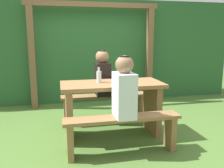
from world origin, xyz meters
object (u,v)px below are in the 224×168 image
at_px(bench_near, 122,127).
at_px(bench_far, 104,102).
at_px(person_black_coat, 102,75).
at_px(picnic_table, 112,100).
at_px(bottle_left, 99,76).
at_px(person_white_shirt, 124,89).
at_px(drinking_glass, 127,79).

relative_size(bench_near, bench_far, 1.00).
distance_m(bench_near, person_black_coat, 1.23).
distance_m(picnic_table, bottle_left, 0.38).
relative_size(person_white_shirt, drinking_glass, 8.40).
relative_size(picnic_table, bench_near, 1.00).
distance_m(picnic_table, bench_far, 0.60).
distance_m(bench_near, drinking_glass, 0.80).
bearing_deg(drinking_glass, person_black_coat, 115.74).
height_order(person_black_coat, drinking_glass, person_black_coat).
height_order(bench_near, person_white_shirt, person_white_shirt).
relative_size(bench_near, person_black_coat, 1.95).
bearing_deg(picnic_table, drinking_glass, 9.41).
height_order(bench_near, person_black_coat, person_black_coat).
distance_m(bench_near, person_white_shirt, 0.46).
bearing_deg(drinking_glass, person_white_shirt, -109.10).
xyz_separation_m(bench_near, bench_far, (0.00, 1.14, 0.00)).
bearing_deg(bench_near, bottle_left, 105.38).
xyz_separation_m(bench_near, person_white_shirt, (0.02, 0.00, 0.46)).
xyz_separation_m(picnic_table, bottle_left, (-0.17, 0.06, 0.33)).
bearing_deg(person_black_coat, bench_far, 6.36).
distance_m(person_white_shirt, drinking_glass, 0.64).
distance_m(drinking_glass, bottle_left, 0.40).
bearing_deg(bottle_left, bench_near, -74.62).
relative_size(bench_far, drinking_glass, 16.35).
bearing_deg(person_black_coat, bottle_left, -105.69).
bearing_deg(bottle_left, person_black_coat, 74.31).
bearing_deg(drinking_glass, picnic_table, -170.59).
height_order(person_white_shirt, person_black_coat, same).
distance_m(bench_far, drinking_glass, 0.75).
bearing_deg(picnic_table, bottle_left, 161.45).
relative_size(picnic_table, bottle_left, 6.56).
bearing_deg(person_black_coat, person_white_shirt, -87.67).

